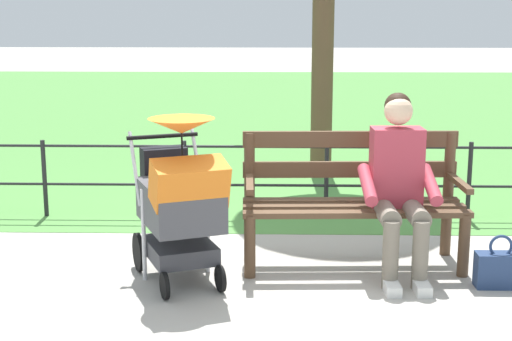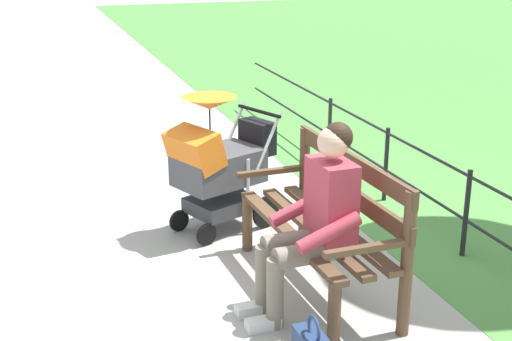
% 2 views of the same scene
% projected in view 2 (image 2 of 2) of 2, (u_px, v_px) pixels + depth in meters
% --- Properties ---
extents(ground_plane, '(60.00, 60.00, 0.00)m').
position_uv_depth(ground_plane, '(275.00, 246.00, 5.68)').
color(ground_plane, '#ADA89E').
extents(park_bench, '(1.62, 0.66, 0.96)m').
position_uv_depth(park_bench, '(328.00, 216.00, 4.89)').
color(park_bench, brown).
rests_on(park_bench, ground).
extents(person_on_bench, '(0.55, 0.74, 1.28)m').
position_uv_depth(person_on_bench, '(315.00, 216.00, 4.50)').
color(person_on_bench, slate).
rests_on(person_on_bench, ground).
extents(stroller, '(0.79, 1.00, 1.15)m').
position_uv_depth(stroller, '(218.00, 162.00, 5.82)').
color(stroller, black).
rests_on(stroller, ground).
extents(park_fence, '(8.87, 0.04, 0.70)m').
position_uv_depth(park_fence, '(457.00, 199.00, 5.49)').
color(park_fence, black).
rests_on(park_fence, ground).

